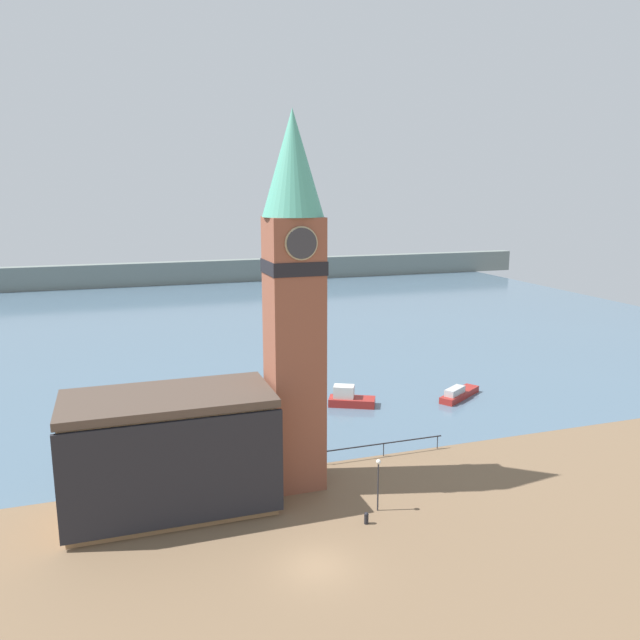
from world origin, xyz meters
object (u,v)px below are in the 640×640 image
Objects in this scene: pier_building at (170,453)px; boat_far at (458,394)px; boat_near at (349,398)px; mooring_bollard_near at (366,518)px; clock_tower at (294,294)px; lamp_post at (378,474)px.

pier_building is 32.32m from boat_far.
boat_near is 21.90m from mooring_bollard_near.
boat_near is at bearing 139.87° from boat_far.
lamp_post is at bearing -54.41° from clock_tower.
clock_tower reaches higher than mooring_bollard_near.
boat_near is 0.83× the size of boat_far.
pier_building is at bearing -113.79° from boat_near.
lamp_post is at bearing -165.25° from boat_far.
lamp_post is (3.92, -5.48, -10.99)m from clock_tower.
boat_near is at bearing 74.08° from lamp_post.
pier_building reaches higher than boat_far.
boat_near is 20.34m from lamp_post.
pier_building is 2.75× the size of boat_near.
clock_tower is at bearing 125.59° from lamp_post.
boat_far is at bearing 47.09° from mooring_bollard_near.
pier_building is 13.32m from lamp_post.
clock_tower is 12.89m from lamp_post.
boat_near reaches higher than mooring_bollard_near.
clock_tower is at bearing 178.85° from boat_far.
boat_far is at bearing 18.75° from boat_near.
pier_building is 17.16× the size of mooring_bollard_near.
boat_far is (20.54, 12.54, -13.01)m from clock_tower.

